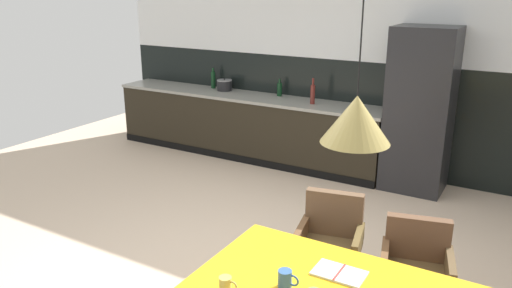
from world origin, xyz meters
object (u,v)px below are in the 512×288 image
Objects in this scene: mug_glass_clear at (226,284)px; bottle_vinegar_dark at (313,94)px; cooking_pot at (225,85)px; bottle_spice_small at (280,89)px; refrigerator_column at (420,111)px; armchair_by_stool at (331,233)px; mug_wide_latte at (286,279)px; bottle_oil_tall at (213,79)px; pendant_lamp_over_table_near at (356,119)px; armchair_far_side at (416,260)px; open_book at (339,273)px.

bottle_vinegar_dark is at bearing 107.27° from mug_glass_clear.
bottle_spice_small is (0.87, 0.07, 0.02)m from cooking_pot.
refrigerator_column is 8.79× the size of cooking_pot.
refrigerator_column is at bearing -5.46° from bottle_spice_small.
armchair_by_stool is 1.15m from mug_wide_latte.
bottle_oil_tall is (-0.24, 0.06, 0.05)m from cooking_pot.
pendant_lamp_over_table_near reaches higher than armchair_by_stool.
mug_wide_latte is 1.01m from pendant_lamp_over_table_near.
cooking_pot is at bearing -55.68° from armchair_by_stool.
bottle_vinegar_dark reaches higher than bottle_oil_tall.
refrigerator_column is at bearing 0.98° from bottle_vinegar_dark.
pendant_lamp_over_table_near reaches higher than cooking_pot.
mug_wide_latte is 0.38× the size of bottle_vinegar_dark.
refrigerator_column is 2.59m from armchair_by_stool.
refrigerator_column is 3.67m from mug_wide_latte.
armchair_far_side is 2.54× the size of open_book.
mug_wide_latte is (-0.22, -0.29, 0.05)m from open_book.
pendant_lamp_over_table_near is at bearing -48.40° from cooking_pot.
refrigerator_column is 5.76× the size of bottle_vinegar_dark.
armchair_far_side is 2.55× the size of bottle_oil_tall.
mug_glass_clear is at bearing -134.81° from open_book.
refrigerator_column reaches higher than bottle_spice_small.
bottle_spice_small is at bearing 118.15° from mug_wide_latte.
bottle_vinegar_dark is (1.46, -0.14, 0.06)m from cooking_pot.
armchair_far_side is at bearing 78.34° from pendant_lamp_over_table_near.
bottle_oil_tall reaches higher than bottle_spice_small.
bottle_oil_tall reaches higher than cooking_pot.
cooking_pot is 4.95m from pendant_lamp_over_table_near.
armchair_by_stool is 3.42× the size of bottle_spice_small.
armchair_far_side is at bearing 64.48° from mug_wide_latte.
open_book is at bearing 52.81° from mug_wide_latte.
pendant_lamp_over_table_near reaches higher than bottle_spice_small.
open_book is 3.76m from bottle_vinegar_dark.
mug_wide_latte is 0.58× the size of cooking_pot.
mug_glass_clear is at bearing -54.35° from bottle_oil_tall.
bottle_vinegar_dark is 0.28× the size of pendant_lamp_over_table_near.
refrigerator_column reaches higher than armchair_by_stool.
bottle_vinegar_dark is at bearing -74.46° from armchair_by_stool.
pendant_lamp_over_table_near reaches higher than bottle_vinegar_dark.
bottle_vinegar_dark reaches higher than armchair_by_stool.
mug_wide_latte reaches higher than armchair_by_stool.
bottle_spice_small is at bearing 122.57° from open_book.
armchair_far_side is 1.51m from mug_glass_clear.
refrigerator_column is 3.87m from mug_glass_clear.
cooking_pot is 0.18× the size of pendant_lamp_over_table_near.
pendant_lamp_over_table_near reaches higher than bottle_oil_tall.
mug_wide_latte is at bearing -61.85° from bottle_spice_small.
refrigerator_column is 16.60× the size of mug_glass_clear.
pendant_lamp_over_table_near is at bearing 21.58° from mug_wide_latte.
pendant_lamp_over_table_near reaches higher than mug_wide_latte.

